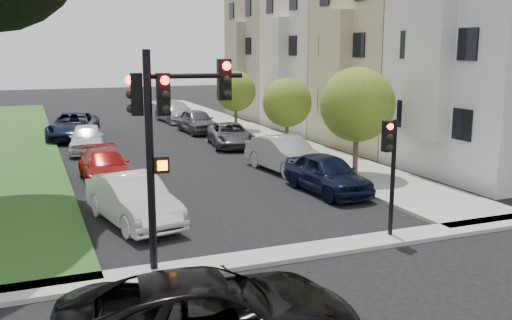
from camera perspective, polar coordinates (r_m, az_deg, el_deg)
name	(u,v)px	position (r m, az deg, el deg)	size (l,w,h in m)	color
ground	(336,283)	(13.67, 8.05, -12.07)	(140.00, 140.00, 0.00)	black
sidewalk_right	(243,130)	(37.60, -1.30, 3.04)	(3.50, 44.00, 0.12)	#999998
sidewalk_cross	(298,252)	(15.28, 4.27, -9.19)	(60.00, 1.00, 0.12)	#999998
house_a	(506,10)	(26.68, 23.70, 13.61)	(7.70, 7.55, 15.97)	#9D9C9A
house_b	(398,18)	(32.41, 13.99, 13.61)	(7.70, 7.55, 15.97)	gray
house_c	(329,24)	(38.75, 7.33, 13.38)	(7.70, 7.55, 15.97)	#B4B4B4
house_d	(282,27)	(45.44, 2.59, 13.12)	(7.70, 7.55, 15.97)	gray
small_tree_a	(357,105)	(23.82, 10.09, 5.46)	(3.08, 3.08, 4.62)	brown
small_tree_b	(287,103)	(29.80, 3.13, 5.76)	(2.58, 2.58, 3.87)	brown
small_tree_c	(236,91)	(37.03, -2.05, 6.88)	(2.61, 2.61, 3.92)	brown
traffic_signal_main	(166,121)	(13.51, -8.96, 3.86)	(2.61, 0.68, 5.34)	black
traffic_signal_secondary	(390,157)	(16.27, 13.29, 0.31)	(0.46, 0.37, 3.42)	black
car_cross_near	(211,315)	(10.41, -4.51, -15.24)	(2.47, 5.36, 1.49)	black
car_parked_0	(327,174)	(21.51, 7.12, -1.36)	(1.74, 4.34, 1.48)	black
car_parked_1	(285,154)	(25.00, 2.95, 0.56)	(1.64, 4.71, 1.55)	#999BA0
car_parked_2	(230,135)	(31.55, -2.57, 2.53)	(2.14, 4.63, 1.29)	#3F4247
car_parked_3	(197,121)	(36.79, -5.91, 3.89)	(1.78, 4.43, 1.51)	#3F4247
car_parked_4	(176,112)	(42.48, -8.04, 4.80)	(2.08, 5.12, 1.48)	#999BA0
car_parked_5	(133,200)	(18.06, -12.20, -3.91)	(1.59, 4.56, 1.50)	silver
car_parked_6	(105,166)	(23.87, -14.85, -0.62)	(1.81, 4.46, 1.30)	maroon
car_parked_7	(87,139)	(30.93, -16.55, 2.07)	(1.73, 4.30, 1.47)	silver
car_parked_8	(73,126)	(35.80, -17.80, 3.28)	(2.63, 5.71, 1.59)	black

